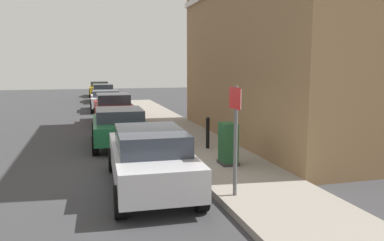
% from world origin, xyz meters
% --- Properties ---
extents(ground, '(80.00, 80.00, 0.00)m').
position_xyz_m(ground, '(0.00, 0.00, 0.00)').
color(ground, '#38383A').
extents(sidewalk, '(2.38, 30.00, 0.15)m').
position_xyz_m(sidewalk, '(2.01, 6.00, 0.07)').
color(sidewalk, gray).
rests_on(sidewalk, ground).
extents(corner_building, '(7.40, 11.16, 9.24)m').
position_xyz_m(corner_building, '(6.85, 3.58, 4.62)').
color(corner_building, olive).
rests_on(corner_building, ground).
extents(car_silver, '(1.91, 4.55, 1.43)m').
position_xyz_m(car_silver, '(-0.39, -1.17, 0.76)').
color(car_silver, '#B7B7BC').
rests_on(car_silver, ground).
extents(car_green, '(2.03, 4.13, 1.32)m').
position_xyz_m(car_green, '(-0.63, 4.18, 0.71)').
color(car_green, '#195933').
rests_on(car_green, ground).
extents(car_red, '(1.88, 4.24, 1.47)m').
position_xyz_m(car_red, '(-0.46, 9.64, 0.77)').
color(car_red, maroon).
rests_on(car_red, ground).
extents(car_white, '(1.94, 4.11, 1.30)m').
position_xyz_m(car_white, '(-0.54, 15.47, 0.70)').
color(car_white, silver).
rests_on(car_white, ground).
extents(car_black, '(1.81, 4.49, 1.40)m').
position_xyz_m(car_black, '(-0.40, 21.95, 0.74)').
color(car_black, black).
rests_on(car_black, ground).
extents(car_yellow, '(1.96, 4.37, 1.40)m').
position_xyz_m(car_yellow, '(-0.48, 27.73, 0.72)').
color(car_yellow, gold).
rests_on(car_yellow, ground).
extents(utility_cabinet, '(0.46, 0.61, 1.15)m').
position_xyz_m(utility_cabinet, '(1.95, -0.07, 0.68)').
color(utility_cabinet, '#1E4C28').
rests_on(utility_cabinet, sidewalk).
extents(bollard_near_cabinet, '(0.14, 0.14, 1.04)m').
position_xyz_m(bollard_near_cabinet, '(2.05, 2.09, 0.70)').
color(bollard_near_cabinet, black).
rests_on(bollard_near_cabinet, sidewalk).
extents(street_sign, '(0.08, 0.60, 2.30)m').
position_xyz_m(street_sign, '(1.17, -2.54, 1.66)').
color(street_sign, '#59595B').
rests_on(street_sign, sidewalk).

